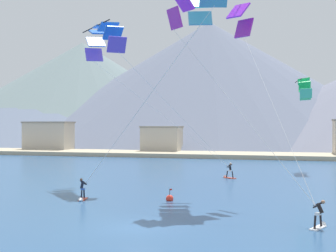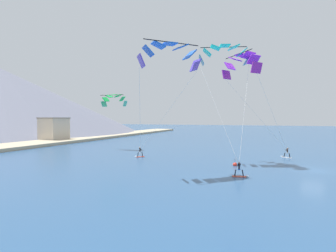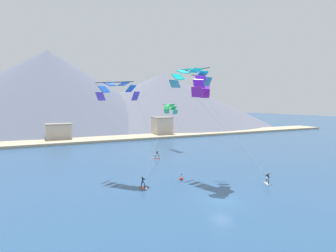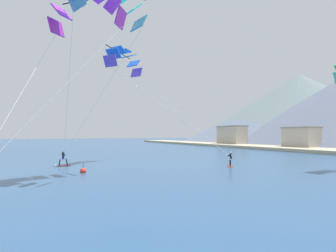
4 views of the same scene
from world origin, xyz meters
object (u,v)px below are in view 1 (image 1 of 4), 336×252
(parafoil_kite_distant_high_outer, at_px, (304,86))
(parafoil_kite_near_trail, at_px, (104,38))
(kitesurfer_near_lead, at_px, (320,219))
(race_marker_buoy, at_px, (170,199))
(kitesurfer_near_trail, at_px, (228,174))
(kitesurfer_mid_center, at_px, (82,194))
(parafoil_kite_near_lead, at_px, (212,6))

(parafoil_kite_distant_high_outer, bearing_deg, parafoil_kite_near_trail, -133.80)
(kitesurfer_near_lead, distance_m, race_marker_buoy, 12.21)
(kitesurfer_near_lead, distance_m, parafoil_kite_near_trail, 25.78)
(kitesurfer_near_trail, height_order, kitesurfer_mid_center, kitesurfer_near_trail)
(kitesurfer_near_trail, height_order, parafoil_kite_near_trail, parafoil_kite_near_trail)
(parafoil_kite_distant_high_outer, relative_size, race_marker_buoy, 5.62)
(kitesurfer_near_lead, distance_m, kitesurfer_mid_center, 17.45)
(kitesurfer_near_trail, distance_m, parafoil_kite_near_lead, 20.92)
(kitesurfer_near_lead, height_order, race_marker_buoy, kitesurfer_near_lead)
(kitesurfer_near_lead, height_order, parafoil_kite_near_lead, parafoil_kite_near_lead)
(parafoil_kite_near_lead, bearing_deg, parafoil_kite_near_trail, 148.68)
(kitesurfer_near_trail, xyz_separation_m, race_marker_buoy, (-2.38, -15.46, -0.32))
(parafoil_kite_distant_high_outer, bearing_deg, parafoil_kite_near_lead, -105.43)
(kitesurfer_near_trail, height_order, race_marker_buoy, kitesurfer_near_trail)
(parafoil_kite_near_trail, bearing_deg, kitesurfer_mid_center, -79.82)
(kitesurfer_near_lead, distance_m, kitesurfer_near_trail, 23.48)
(kitesurfer_near_trail, distance_m, kitesurfer_mid_center, 19.01)
(kitesurfer_near_trail, bearing_deg, kitesurfer_near_lead, -70.48)
(kitesurfer_mid_center, relative_size, race_marker_buoy, 1.75)
(kitesurfer_near_lead, height_order, kitesurfer_mid_center, kitesurfer_mid_center)
(kitesurfer_mid_center, bearing_deg, kitesurfer_near_lead, -17.58)
(parafoil_kite_near_trail, relative_size, parafoil_kite_distant_high_outer, 2.34)
(parafoil_kite_near_trail, bearing_deg, kitesurfer_near_trail, 41.90)
(kitesurfer_near_lead, bearing_deg, parafoil_kite_near_lead, 138.02)
(parafoil_kite_near_trail, bearing_deg, race_marker_buoy, -39.09)
(kitesurfer_near_trail, bearing_deg, parafoil_kite_near_lead, -86.93)
(race_marker_buoy, bearing_deg, kitesurfer_near_lead, -33.12)
(parafoil_kite_near_trail, relative_size, race_marker_buoy, 13.15)
(kitesurfer_near_lead, xyz_separation_m, parafoil_kite_near_trail, (-18.02, 13.00, 13.08))
(parafoil_kite_near_lead, bearing_deg, race_marker_buoy, 173.31)
(parafoil_kite_near_lead, bearing_deg, kitesurfer_near_lead, -41.98)
(parafoil_kite_near_lead, distance_m, race_marker_buoy, 14.33)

